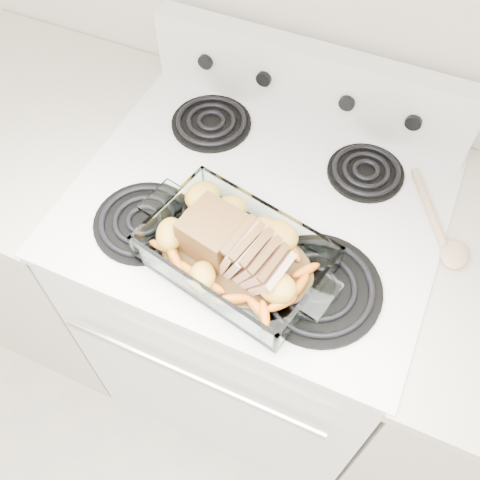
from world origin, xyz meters
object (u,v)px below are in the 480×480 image
at_px(electric_range, 254,297).
at_px(counter_left, 61,223).
at_px(baking_dish, 236,256).
at_px(pork_roast, 226,244).

height_order(electric_range, counter_left, electric_range).
xyz_separation_m(electric_range, baking_dish, (0.02, -0.17, 0.48)).
height_order(counter_left, pork_roast, pork_roast).
xyz_separation_m(counter_left, pork_roast, (0.67, -0.17, 0.53)).
xyz_separation_m(electric_range, counter_left, (-0.67, -0.00, -0.02)).
bearing_deg(pork_roast, counter_left, -179.54).
bearing_deg(baking_dish, counter_left, 178.28).
bearing_deg(electric_range, pork_roast, -88.94).
height_order(electric_range, pork_roast, electric_range).
bearing_deg(pork_roast, baking_dish, 14.87).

